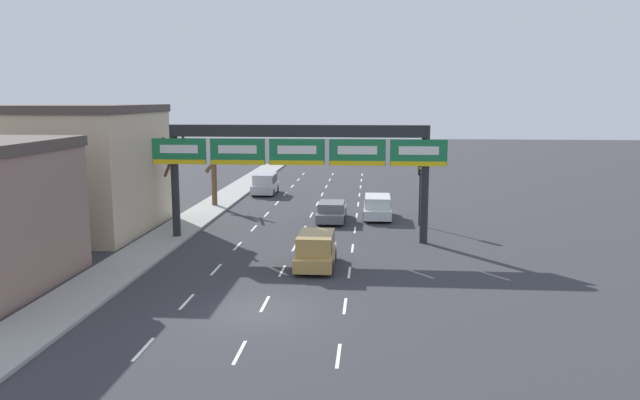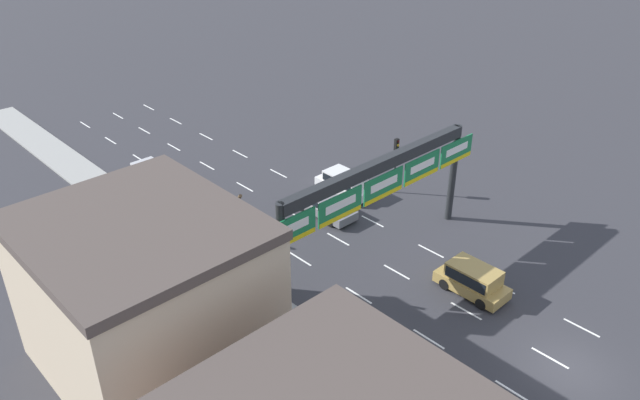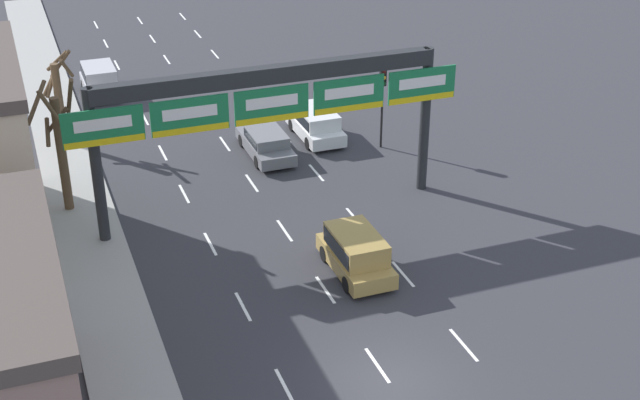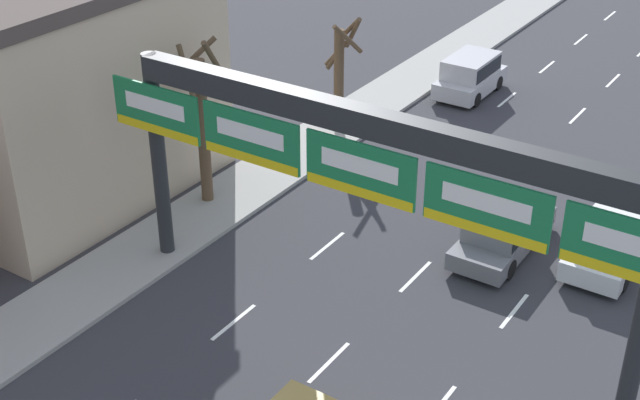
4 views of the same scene
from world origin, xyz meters
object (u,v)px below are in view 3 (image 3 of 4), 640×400
at_px(tree_bare_second, 60,143).
at_px(suv_white, 315,122).
at_px(suv_silver, 100,79).
at_px(car_grey, 266,142).
at_px(traffic_light_near_gantry, 383,92).
at_px(suv_gold, 356,251).
at_px(sign_gantry, 270,99).
at_px(tree_bare_closest, 59,95).

bearing_deg(tree_bare_second, suv_white, 16.68).
relative_size(suv_silver, car_grey, 0.85).
bearing_deg(traffic_light_near_gantry, car_grey, 169.59).
distance_m(suv_silver, tree_bare_second, 15.11).
distance_m(suv_gold, suv_silver, 24.79).
relative_size(suv_white, car_grey, 0.93).
xyz_separation_m(suv_silver, tree_bare_second, (-3.48, -14.52, 2.32)).
distance_m(sign_gantry, suv_gold, 7.57).
relative_size(suv_gold, tree_bare_closest, 0.85).
relative_size(suv_white, tree_bare_closest, 0.91).
relative_size(sign_gantry, tree_bare_closest, 3.54).
xyz_separation_m(traffic_light_near_gantry, tree_bare_second, (-16.06, -1.60, 0.24)).
relative_size(suv_silver, suv_white, 0.91).
bearing_deg(suv_white, car_grey, -157.65).
height_order(suv_gold, tree_bare_second, tree_bare_second).
distance_m(sign_gantry, suv_silver, 19.22).
bearing_deg(tree_bare_second, suv_gold, -42.77).
height_order(sign_gantry, suv_white, sign_gantry).
bearing_deg(car_grey, suv_silver, 119.37).
height_order(suv_silver, traffic_light_near_gantry, traffic_light_near_gantry).
height_order(sign_gantry, car_grey, sign_gantry).
bearing_deg(traffic_light_near_gantry, suv_silver, 134.23).
xyz_separation_m(sign_gantry, tree_bare_second, (-8.53, 3.48, -2.14)).
relative_size(sign_gantry, car_grey, 3.63).
bearing_deg(tree_bare_closest, sign_gantry, -55.24).
relative_size(sign_gantry, traffic_light_near_gantry, 4.01).
distance_m(suv_gold, tree_bare_closest, 19.69).
bearing_deg(car_grey, tree_bare_second, -165.16).
bearing_deg(suv_white, traffic_light_near_gantry, -40.86).
xyz_separation_m(sign_gantry, traffic_light_near_gantry, (7.53, 5.08, -2.39)).
bearing_deg(sign_gantry, tree_bare_second, 157.81).
bearing_deg(sign_gantry, car_grey, 75.35).
height_order(suv_white, tree_bare_closest, tree_bare_closest).
bearing_deg(suv_white, sign_gantry, -122.59).
height_order(suv_silver, car_grey, suv_silver).
bearing_deg(car_grey, tree_bare_closest, 151.47).
bearing_deg(suv_silver, suv_white, -47.01).
xyz_separation_m(suv_silver, suv_white, (9.82, -10.54, -0.11)).
bearing_deg(suv_white, tree_bare_closest, 163.06).
bearing_deg(tree_bare_second, suv_silver, 76.52).
xyz_separation_m(suv_gold, suv_white, (3.18, 13.35, -0.07)).
relative_size(suv_gold, suv_silver, 1.02).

